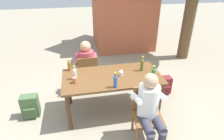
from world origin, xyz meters
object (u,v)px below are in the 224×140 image
(dining_table, at_px, (112,80))
(cup_white, at_px, (121,74))
(bottle_amber, at_px, (69,65))
(table_knife, at_px, (121,73))
(bottle_green, at_px, (153,73))
(brick_kiosk, at_px, (123,4))
(bottle_olive, at_px, (142,64))
(chair_near_right, at_px, (147,111))
(cup_terracotta, at_px, (75,80))
(chair_far_left, at_px, (87,72))
(backpack_by_near_side, at_px, (164,85))
(bottle_blue, at_px, (115,81))
(person_in_plaid_shirt, at_px, (86,63))
(person_in_white_shirt, at_px, (150,107))
(bottle_clear, at_px, (75,73))
(backpack_by_far_side, at_px, (30,107))

(dining_table, distance_m, cup_white, 0.21)
(bottle_amber, height_order, table_knife, bottle_amber)
(bottle_green, distance_m, brick_kiosk, 3.86)
(bottle_olive, relative_size, table_knife, 1.25)
(chair_near_right, bearing_deg, cup_terracotta, 149.16)
(chair_far_left, xyz_separation_m, table_knife, (0.59, -0.68, 0.28))
(table_knife, xyz_separation_m, backpack_by_near_side, (1.06, 0.28, -0.58))
(bottle_green, bearing_deg, backpack_by_near_side, 46.03)
(bottle_blue, distance_m, cup_terracotta, 0.70)
(bottle_amber, xyz_separation_m, bottle_blue, (0.73, -0.75, 0.02))
(person_in_plaid_shirt, height_order, table_knife, person_in_plaid_shirt)
(person_in_plaid_shirt, distance_m, bottle_green, 1.56)
(bottle_amber, bearing_deg, brick_kiosk, 59.89)
(cup_terracotta, distance_m, backpack_by_near_side, 2.07)
(person_in_plaid_shirt, relative_size, cup_terracotta, 11.50)
(person_in_white_shirt, distance_m, bottle_clear, 1.39)
(bottle_amber, bearing_deg, backpack_by_far_side, -161.36)
(dining_table, xyz_separation_m, backpack_by_near_side, (1.25, 0.34, -0.49))
(dining_table, relative_size, bottle_amber, 7.59)
(chair_far_left, xyz_separation_m, person_in_plaid_shirt, (-0.00, 0.11, 0.17))
(brick_kiosk, bearing_deg, person_in_white_shirt, -98.90)
(chair_far_left, distance_m, bottle_blue, 1.25)
(bottle_green, distance_m, bottle_blue, 0.71)
(bottle_green, distance_m, backpack_by_near_side, 1.08)
(bottle_green, bearing_deg, cup_white, 156.40)
(chair_near_right, xyz_separation_m, chair_far_left, (-0.80, 1.50, 0.00))
(person_in_white_shirt, relative_size, bottle_amber, 5.03)
(backpack_by_far_side, bearing_deg, brick_kiosk, 52.69)
(bottle_clear, xyz_separation_m, bottle_blue, (0.63, -0.40, 0.01))
(bottle_olive, bearing_deg, bottle_clear, -176.52)
(person_in_white_shirt, xyz_separation_m, backpack_by_near_side, (0.85, 1.20, -0.47))
(brick_kiosk, bearing_deg, backpack_by_near_side, -87.09)
(dining_table, relative_size, bottle_blue, 6.47)
(person_in_plaid_shirt, height_order, backpack_by_far_side, person_in_plaid_shirt)
(bottle_amber, distance_m, backpack_by_near_side, 2.11)
(chair_near_right, distance_m, table_knife, 0.89)
(backpack_by_near_side, bearing_deg, bottle_green, -133.97)
(bottle_green, xyz_separation_m, backpack_by_near_side, (0.58, 0.60, -0.69))
(bottle_blue, height_order, cup_terracotta, bottle_blue)
(cup_terracotta, relative_size, backpack_by_far_side, 0.23)
(bottle_green, bearing_deg, person_in_plaid_shirt, 134.13)
(brick_kiosk, bearing_deg, chair_near_right, -99.01)
(dining_table, bearing_deg, bottle_olive, 9.23)
(bottle_clear, relative_size, backpack_by_far_side, 0.58)
(bottle_olive, xyz_separation_m, bottle_green, (0.08, -0.35, -0.01))
(bottle_amber, bearing_deg, bottle_olive, -11.66)
(bottle_green, distance_m, table_knife, 0.59)
(dining_table, bearing_deg, brick_kiosk, 72.90)
(person_in_plaid_shirt, relative_size, bottle_amber, 5.03)
(chair_far_left, relative_size, bottle_amber, 3.71)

